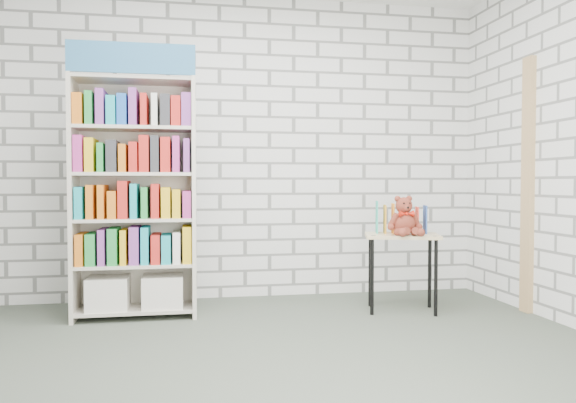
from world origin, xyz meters
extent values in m
plane|color=#41493E|center=(0.00, 0.00, 0.00)|extent=(4.50, 4.50, 0.00)
cube|color=silver|center=(0.00, 2.00, 1.40)|extent=(4.50, 0.02, 2.80)
cube|color=silver|center=(0.00, -2.00, 1.40)|extent=(4.50, 0.02, 2.80)
cube|color=beige|center=(-1.40, 1.35, 0.95)|extent=(0.03, 0.37, 1.90)
cube|color=beige|center=(-0.48, 1.35, 0.95)|extent=(0.03, 0.37, 1.90)
cube|color=beige|center=(-0.94, 1.52, 0.95)|extent=(0.95, 0.02, 1.90)
cube|color=teal|center=(-0.94, 1.18, 2.01)|extent=(0.95, 0.02, 0.23)
cube|color=beige|center=(-0.94, 1.35, 0.06)|extent=(0.89, 0.35, 0.03)
cube|color=beige|center=(-0.94, 1.35, 0.42)|extent=(0.89, 0.35, 0.03)
cube|color=beige|center=(-0.94, 1.35, 0.78)|extent=(0.89, 0.35, 0.03)
cube|color=beige|center=(-0.94, 1.35, 1.14)|extent=(0.89, 0.35, 0.03)
cube|color=beige|center=(-0.94, 1.35, 1.50)|extent=(0.89, 0.35, 0.03)
cube|color=beige|center=(-0.94, 1.35, 1.88)|extent=(0.89, 0.35, 0.03)
cube|color=silver|center=(-1.15, 1.35, 0.20)|extent=(0.32, 0.31, 0.25)
cube|color=silver|center=(-0.73, 1.35, 0.20)|extent=(0.32, 0.31, 0.25)
cube|color=blue|center=(-0.94, 1.34, 0.56)|extent=(0.89, 0.31, 0.25)
cube|color=green|center=(-0.94, 1.34, 0.92)|extent=(0.89, 0.31, 0.25)
cube|color=orange|center=(-0.94, 1.34, 1.28)|extent=(0.89, 0.31, 0.25)
cube|color=#BF338C|center=(-0.94, 1.34, 1.64)|extent=(0.89, 0.31, 0.25)
cube|color=tan|center=(1.22, 1.17, 0.63)|extent=(0.69, 0.56, 0.03)
cylinder|color=black|center=(0.94, 1.09, 0.31)|extent=(0.03, 0.03, 0.62)
cylinder|color=black|center=(1.02, 1.40, 0.31)|extent=(0.03, 0.03, 0.62)
cylinder|color=black|center=(1.42, 0.95, 0.31)|extent=(0.03, 0.03, 0.62)
cylinder|color=black|center=(1.51, 1.26, 0.31)|extent=(0.03, 0.03, 0.62)
cylinder|color=black|center=(0.95, 1.09, 0.64)|extent=(0.04, 0.04, 0.01)
cylinder|color=black|center=(1.42, 0.96, 0.64)|extent=(0.04, 0.04, 0.01)
cube|color=#2BBB9D|center=(1.05, 1.32, 0.77)|extent=(0.06, 0.18, 0.25)
cube|color=orange|center=(1.12, 1.30, 0.77)|extent=(0.06, 0.18, 0.25)
cube|color=orange|center=(1.18, 1.28, 0.77)|extent=(0.06, 0.18, 0.25)
cube|color=black|center=(1.25, 1.26, 0.77)|extent=(0.06, 0.18, 0.25)
cube|color=silver|center=(1.31, 1.25, 0.77)|extent=(0.06, 0.18, 0.25)
cube|color=#F93F2B|center=(1.38, 1.23, 0.77)|extent=(0.06, 0.18, 0.25)
cube|color=#2B53A4|center=(1.44, 1.21, 0.77)|extent=(0.06, 0.18, 0.25)
ellipsoid|color=maroon|center=(1.21, 1.10, 0.74)|extent=(0.19, 0.16, 0.19)
sphere|color=maroon|center=(1.21, 1.09, 0.89)|extent=(0.14, 0.14, 0.14)
sphere|color=maroon|center=(1.16, 1.11, 0.94)|extent=(0.05, 0.05, 0.05)
sphere|color=maroon|center=(1.26, 1.11, 0.94)|extent=(0.05, 0.05, 0.05)
sphere|color=maroon|center=(1.21, 1.04, 0.87)|extent=(0.05, 0.05, 0.05)
sphere|color=black|center=(1.18, 1.04, 0.90)|extent=(0.02, 0.02, 0.02)
sphere|color=black|center=(1.23, 1.04, 0.90)|extent=(0.02, 0.02, 0.02)
sphere|color=black|center=(1.21, 1.02, 0.87)|extent=(0.02, 0.02, 0.02)
cylinder|color=maroon|center=(1.11, 1.08, 0.77)|extent=(0.10, 0.08, 0.13)
cylinder|color=maroon|center=(1.30, 1.08, 0.77)|extent=(0.10, 0.08, 0.13)
sphere|color=maroon|center=(1.09, 1.06, 0.71)|extent=(0.05, 0.05, 0.05)
sphere|color=maroon|center=(1.33, 1.07, 0.71)|extent=(0.05, 0.05, 0.05)
cylinder|color=maroon|center=(1.15, 1.00, 0.68)|extent=(0.10, 0.15, 0.08)
cylinder|color=maroon|center=(1.26, 1.01, 0.68)|extent=(0.10, 0.15, 0.08)
sphere|color=maroon|center=(1.13, 0.94, 0.68)|extent=(0.07, 0.07, 0.07)
sphere|color=maroon|center=(1.29, 0.94, 0.68)|extent=(0.07, 0.07, 0.07)
cone|color=red|center=(1.18, 1.04, 0.82)|extent=(0.06, 0.05, 0.05)
cone|color=red|center=(1.24, 1.04, 0.82)|extent=(0.06, 0.05, 0.05)
sphere|color=red|center=(1.21, 1.04, 0.82)|extent=(0.03, 0.03, 0.03)
cube|color=tan|center=(2.23, 0.95, 1.05)|extent=(0.05, 0.12, 2.10)
camera|label=1|loc=(-0.55, -3.23, 1.07)|focal=35.00mm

